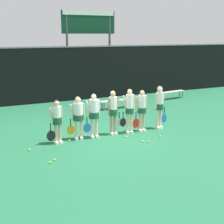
# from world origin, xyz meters

# --- Properties ---
(ground_plane) EXTENTS (140.00, 140.00, 0.00)m
(ground_plane) POSITION_xyz_m (0.00, 0.00, 0.00)
(ground_plane) COLOR #216642
(fence_windscreen) EXTENTS (60.00, 0.08, 3.20)m
(fence_windscreen) POSITION_xyz_m (0.00, 7.05, 1.62)
(fence_windscreen) COLOR black
(fence_windscreen) RESTS_ON ground_plane
(scoreboard) EXTENTS (3.48, 0.15, 5.27)m
(scoreboard) POSITION_xyz_m (2.22, 8.21, 4.10)
(scoreboard) COLOR #515156
(scoreboard) RESTS_ON ground_plane
(bench_courtside) EXTENTS (1.80, 0.43, 0.46)m
(bench_courtside) POSITION_xyz_m (2.07, 4.03, 0.39)
(bench_courtside) COLOR #B2B2B7
(bench_courtside) RESTS_ON ground_plane
(bench_far) EXTENTS (1.81, 0.57, 0.47)m
(bench_far) POSITION_xyz_m (6.35, 4.89, 0.40)
(bench_far) COLOR #B2B2B7
(bench_far) RESTS_ON ground_plane
(player_0) EXTENTS (0.63, 0.34, 1.61)m
(player_0) POSITION_xyz_m (-2.20, -0.01, 0.94)
(player_0) COLOR tan
(player_0) RESTS_ON ground_plane
(player_1) EXTENTS (0.68, 0.40, 1.64)m
(player_1) POSITION_xyz_m (-1.36, 0.10, 0.97)
(player_1) COLOR beige
(player_1) RESTS_ON ground_plane
(player_2) EXTENTS (0.68, 0.39, 1.71)m
(player_2) POSITION_xyz_m (-0.76, 0.03, 1.01)
(player_2) COLOR beige
(player_2) RESTS_ON ground_plane
(player_3) EXTENTS (0.64, 0.34, 1.74)m
(player_3) POSITION_xyz_m (0.08, 0.09, 1.02)
(player_3) COLOR tan
(player_3) RESTS_ON ground_plane
(player_4) EXTENTS (0.61, 0.34, 1.79)m
(player_4) POSITION_xyz_m (0.73, -0.03, 1.05)
(player_4) COLOR beige
(player_4) RESTS_ON ground_plane
(player_5) EXTENTS (0.65, 0.35, 1.70)m
(player_5) POSITION_xyz_m (1.30, -0.02, 0.99)
(player_5) COLOR tan
(player_5) RESTS_ON ground_plane
(player_6) EXTENTS (0.61, 0.33, 1.79)m
(player_6) POSITION_xyz_m (2.17, 0.01, 1.06)
(player_6) COLOR beige
(player_6) RESTS_ON ground_plane
(tennis_ball_0) EXTENTS (0.07, 0.07, 0.07)m
(tennis_ball_0) POSITION_xyz_m (-2.91, -1.70, 0.03)
(tennis_ball_0) COLOR #CCE033
(tennis_ball_0) RESTS_ON ground_plane
(tennis_ball_1) EXTENTS (0.07, 0.07, 0.07)m
(tennis_ball_1) POSITION_xyz_m (-1.77, -0.02, 0.03)
(tennis_ball_1) COLOR #CCE033
(tennis_ball_1) RESTS_ON ground_plane
(tennis_ball_2) EXTENTS (0.06, 0.06, 0.06)m
(tennis_ball_2) POSITION_xyz_m (0.83, -1.36, 0.03)
(tennis_ball_2) COLOR #CCE033
(tennis_ball_2) RESTS_ON ground_plane
(tennis_ball_3) EXTENTS (0.07, 0.07, 0.07)m
(tennis_ball_3) POSITION_xyz_m (0.67, -1.22, 0.03)
(tennis_ball_3) COLOR #CCE033
(tennis_ball_3) RESTS_ON ground_plane
(tennis_ball_4) EXTENTS (0.07, 0.07, 0.07)m
(tennis_ball_4) POSITION_xyz_m (-3.29, -0.33, 0.04)
(tennis_ball_4) COLOR #CCE033
(tennis_ball_4) RESTS_ON ground_plane
(tennis_ball_5) EXTENTS (0.07, 0.07, 0.07)m
(tennis_ball_5) POSITION_xyz_m (2.13, 1.44, 0.03)
(tennis_ball_5) COLOR #CCE033
(tennis_ball_5) RESTS_ON ground_plane
(tennis_ball_6) EXTENTS (0.07, 0.07, 0.07)m
(tennis_ball_6) POSITION_xyz_m (0.37, -0.52, 0.03)
(tennis_ball_6) COLOR #CCE033
(tennis_ball_6) RESTS_ON ground_plane
(tennis_ball_7) EXTENTS (0.07, 0.07, 0.07)m
(tennis_ball_7) POSITION_xyz_m (-2.74, -1.55, 0.03)
(tennis_ball_7) COLOR #CCE033
(tennis_ball_7) RESTS_ON ground_plane
(tennis_ball_8) EXTENTS (0.07, 0.07, 0.07)m
(tennis_ball_8) POSITION_xyz_m (1.55, -1.02, 0.03)
(tennis_ball_8) COLOR #CCE033
(tennis_ball_8) RESTS_ON ground_plane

